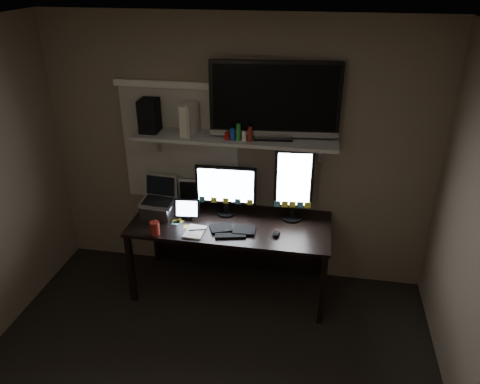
% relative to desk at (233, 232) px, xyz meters
% --- Properties ---
extents(ceiling, '(3.60, 3.60, 0.00)m').
position_rel_desk_xyz_m(ceiling, '(0.00, -1.55, 1.95)').
color(ceiling, silver).
rests_on(ceiling, back_wall).
extents(back_wall, '(3.60, 0.00, 3.60)m').
position_rel_desk_xyz_m(back_wall, '(0.00, 0.25, 0.70)').
color(back_wall, '#706350').
rests_on(back_wall, floor).
extents(window_blinds, '(1.10, 0.02, 1.10)m').
position_rel_desk_xyz_m(window_blinds, '(-0.55, 0.24, 0.75)').
color(window_blinds, beige).
rests_on(window_blinds, back_wall).
extents(desk, '(1.80, 0.75, 0.73)m').
position_rel_desk_xyz_m(desk, '(0.00, 0.00, 0.00)').
color(desk, black).
rests_on(desk, floor).
extents(wall_shelf, '(1.80, 0.35, 0.03)m').
position_rel_desk_xyz_m(wall_shelf, '(0.00, 0.08, 0.91)').
color(wall_shelf, '#A7A8A3').
rests_on(wall_shelf, back_wall).
extents(monitor_landscape, '(0.56, 0.08, 0.49)m').
position_rel_desk_xyz_m(monitor_landscape, '(-0.07, 0.04, 0.42)').
color(monitor_landscape, black).
rests_on(monitor_landscape, desk).
extents(monitor_portrait, '(0.35, 0.09, 0.69)m').
position_rel_desk_xyz_m(monitor_portrait, '(0.54, 0.05, 0.52)').
color(monitor_portrait, black).
rests_on(monitor_portrait, desk).
extents(keyboard, '(0.43, 0.25, 0.02)m').
position_rel_desk_xyz_m(keyboard, '(0.05, -0.26, 0.19)').
color(keyboard, black).
rests_on(keyboard, desk).
extents(mouse, '(0.07, 0.11, 0.04)m').
position_rel_desk_xyz_m(mouse, '(0.43, -0.27, 0.20)').
color(mouse, black).
rests_on(mouse, desk).
extents(notepad, '(0.17, 0.23, 0.01)m').
position_rel_desk_xyz_m(notepad, '(-0.27, -0.34, 0.18)').
color(notepad, white).
rests_on(notepad, desk).
extents(tablet, '(0.24, 0.12, 0.20)m').
position_rel_desk_xyz_m(tablet, '(-0.40, -0.12, 0.28)').
color(tablet, black).
rests_on(tablet, desk).
extents(file_sorter, '(0.20, 0.10, 0.25)m').
position_rel_desk_xyz_m(file_sorter, '(-0.45, 0.18, 0.30)').
color(file_sorter, black).
rests_on(file_sorter, desk).
extents(laptop, '(0.33, 0.28, 0.35)m').
position_rel_desk_xyz_m(laptop, '(-0.68, -0.11, 0.35)').
color(laptop, '#B0AFB4').
rests_on(laptop, desk).
extents(cup, '(0.10, 0.10, 0.12)m').
position_rel_desk_xyz_m(cup, '(-0.60, -0.43, 0.24)').
color(cup, maroon).
rests_on(cup, desk).
extents(sticky_notes, '(0.29, 0.21, 0.00)m').
position_rel_desk_xyz_m(sticky_notes, '(-0.44, -0.20, 0.18)').
color(sticky_notes, '#F9FE45').
rests_on(sticky_notes, desk).
extents(tv, '(1.11, 0.30, 0.66)m').
position_rel_desk_xyz_m(tv, '(0.34, 0.12, 1.26)').
color(tv, black).
rests_on(tv, wall_shelf).
extents(game_console, '(0.13, 0.24, 0.27)m').
position_rel_desk_xyz_m(game_console, '(-0.40, 0.08, 1.06)').
color(game_console, silver).
rests_on(game_console, wall_shelf).
extents(speaker, '(0.17, 0.20, 0.29)m').
position_rel_desk_xyz_m(speaker, '(-0.77, 0.09, 1.07)').
color(speaker, black).
rests_on(speaker, wall_shelf).
extents(bottles, '(0.24, 0.08, 0.15)m').
position_rel_desk_xyz_m(bottles, '(0.05, -0.00, 1.00)').
color(bottles, '#A50F0C').
rests_on(bottles, wall_shelf).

